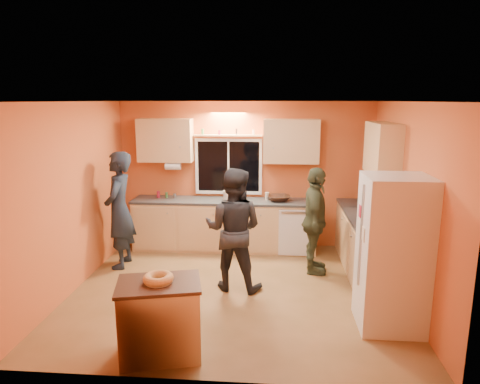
# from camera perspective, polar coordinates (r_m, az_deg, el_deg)

# --- Properties ---
(ground) EXTENTS (4.50, 4.50, 0.00)m
(ground) POSITION_cam_1_polar(r_m,az_deg,el_deg) (6.17, -0.63, -12.93)
(ground) COLOR brown
(ground) RESTS_ON ground
(room_shell) EXTENTS (4.54, 4.04, 2.61)m
(room_shell) POSITION_cam_1_polar(r_m,az_deg,el_deg) (6.07, 0.81, 2.69)
(room_shell) COLOR #C86433
(room_shell) RESTS_ON ground
(back_counter) EXTENTS (4.23, 0.62, 0.90)m
(back_counter) POSITION_cam_1_polar(r_m,az_deg,el_deg) (7.60, 0.63, -4.40)
(back_counter) COLOR tan
(back_counter) RESTS_ON ground
(right_counter) EXTENTS (0.62, 1.84, 0.90)m
(right_counter) POSITION_cam_1_polar(r_m,az_deg,el_deg) (6.60, 17.04, -7.56)
(right_counter) COLOR tan
(right_counter) RESTS_ON ground
(refrigerator) EXTENTS (0.72, 0.70, 1.80)m
(refrigerator) POSITION_cam_1_polar(r_m,az_deg,el_deg) (5.25, 19.70, -7.69)
(refrigerator) COLOR silver
(refrigerator) RESTS_ON ground
(island) EXTENTS (0.95, 0.75, 0.81)m
(island) POSITION_cam_1_polar(r_m,az_deg,el_deg) (4.67, -10.61, -16.25)
(island) COLOR tan
(island) RESTS_ON ground
(bundt_pastry) EXTENTS (0.31, 0.31, 0.09)m
(bundt_pastry) POSITION_cam_1_polar(r_m,az_deg,el_deg) (4.48, -10.83, -11.23)
(bundt_pastry) COLOR tan
(bundt_pastry) RESTS_ON island
(person_left) EXTENTS (0.48, 0.70, 1.85)m
(person_left) POSITION_cam_1_polar(r_m,az_deg,el_deg) (6.98, -15.79, -2.34)
(person_left) COLOR black
(person_left) RESTS_ON ground
(person_center) EXTENTS (0.94, 0.79, 1.72)m
(person_center) POSITION_cam_1_polar(r_m,az_deg,el_deg) (5.95, -0.89, -5.00)
(person_center) COLOR black
(person_center) RESTS_ON ground
(person_right) EXTENTS (0.46, 0.99, 1.64)m
(person_right) POSITION_cam_1_polar(r_m,az_deg,el_deg) (6.60, 9.93, -3.82)
(person_right) COLOR #353D27
(person_right) RESTS_ON ground
(mixing_bowl) EXTENTS (0.44, 0.44, 0.09)m
(mixing_bowl) POSITION_cam_1_polar(r_m,az_deg,el_deg) (7.46, 5.19, -0.82)
(mixing_bowl) COLOR black
(mixing_bowl) RESTS_ON back_counter
(utensil_crock) EXTENTS (0.14, 0.14, 0.17)m
(utensil_crock) POSITION_cam_1_polar(r_m,az_deg,el_deg) (7.47, -1.72, -0.46)
(utensil_crock) COLOR beige
(utensil_crock) RESTS_ON back_counter
(potted_plant) EXTENTS (0.31, 0.28, 0.33)m
(potted_plant) POSITION_cam_1_polar(r_m,az_deg,el_deg) (5.87, 18.44, -3.84)
(potted_plant) COLOR gray
(potted_plant) RESTS_ON right_counter
(red_box) EXTENTS (0.19, 0.17, 0.07)m
(red_box) POSITION_cam_1_polar(r_m,az_deg,el_deg) (6.53, 16.88, -3.32)
(red_box) COLOR maroon
(red_box) RESTS_ON right_counter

